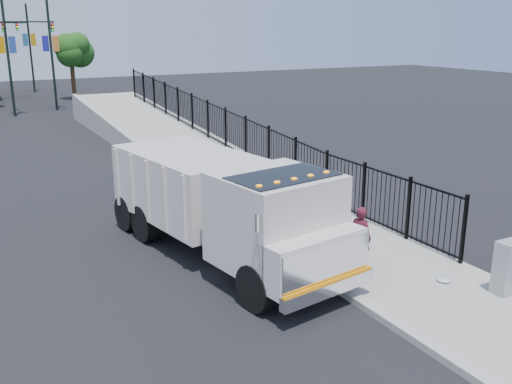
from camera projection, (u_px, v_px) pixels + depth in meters
name	position (u px, v px, depth m)	size (l,w,h in m)	color
ground	(302.00, 266.00, 14.78)	(120.00, 120.00, 0.00)	black
sidewalk	(413.00, 278.00, 13.96)	(3.55, 12.00, 0.12)	#9E998E
curb	(350.00, 294.00, 13.07)	(0.30, 12.00, 0.16)	#ADAAA3
ramp	(167.00, 148.00, 29.26)	(3.95, 24.00, 1.70)	#9E998E
iron_fence	(226.00, 141.00, 26.28)	(0.10, 28.00, 1.80)	black
truck	(225.00, 202.00, 14.87)	(3.82, 8.49, 2.81)	black
worker	(360.00, 237.00, 14.28)	(0.58, 0.38, 1.59)	#511523
utility_cabinet	(507.00, 268.00, 12.87)	(0.55, 0.40, 1.25)	gray
debris	(444.00, 280.00, 13.63)	(0.35, 0.35, 0.09)	silver
light_pole_0	(12.00, 51.00, 38.46)	(3.78, 0.22, 8.00)	black
light_pole_1	(47.00, 50.00, 41.09)	(3.77, 0.22, 8.00)	black
light_pole_3	(26.00, 45.00, 52.74)	(3.77, 0.22, 8.00)	black
tree_1	(71.00, 52.00, 47.73)	(2.27, 2.27, 5.14)	#382314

